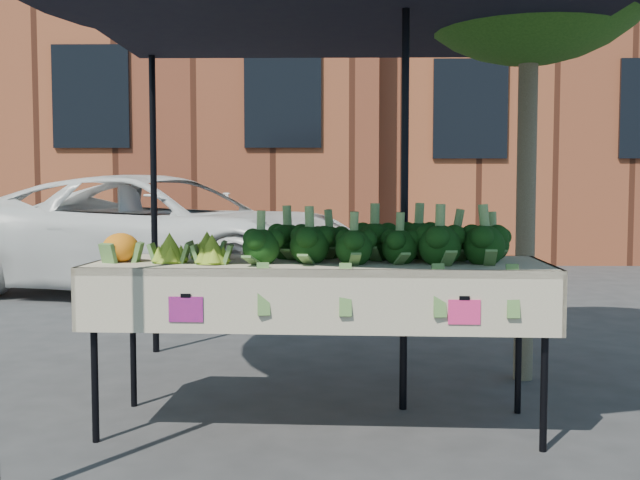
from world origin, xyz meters
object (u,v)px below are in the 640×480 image
at_px(canopy, 343,174).
at_px(vehicle, 161,78).
at_px(street_tree, 528,104).
at_px(table, 319,345).

bearing_deg(canopy, vehicle, 114.10).
bearing_deg(vehicle, street_tree, -122.99).
bearing_deg(street_tree, vehicle, 129.26).
distance_m(table, street_tree, 2.21).
bearing_deg(canopy, table, -107.58).
bearing_deg(table, vehicle, 111.06).
distance_m(canopy, street_tree, 1.46).
xyz_separation_m(canopy, vehicle, (-2.11, 4.71, 1.22)).
bearing_deg(canopy, street_tree, 27.45).
relative_size(table, street_tree, 0.66).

